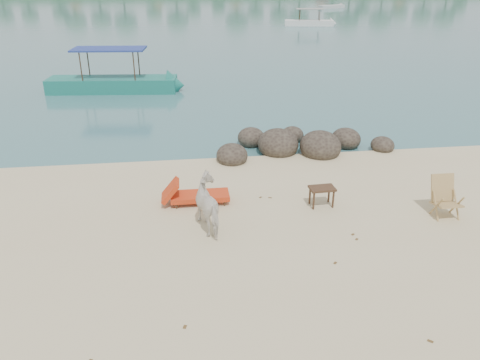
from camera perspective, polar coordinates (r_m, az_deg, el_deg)
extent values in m
plane|color=#37686E|center=(98.87, -6.56, 20.93)|extent=(400.00, 400.00, 0.00)
ellipsoid|color=black|center=(15.54, -0.98, 2.90)|extent=(1.05, 1.15, 0.78)
ellipsoid|color=black|center=(16.42, 4.66, 4.28)|extent=(1.42, 1.56, 1.07)
ellipsoid|color=black|center=(16.40, 9.75, 3.97)|extent=(1.42, 1.56, 1.06)
ellipsoid|color=black|center=(17.51, 12.78, 4.81)|extent=(1.05, 1.16, 0.79)
ellipsoid|color=black|center=(17.32, 16.96, 3.98)|extent=(0.82, 0.90, 0.61)
ellipsoid|color=black|center=(17.24, 1.37, 5.08)|extent=(1.00, 1.10, 0.75)
ellipsoid|color=black|center=(17.73, 6.41, 5.40)|extent=(0.83, 0.92, 0.63)
imported|color=white|center=(11.39, -3.48, -3.12)|extent=(1.08, 1.63, 1.26)
plane|color=brown|center=(13.12, 2.51, -2.24)|extent=(0.14, 0.14, 0.00)
plane|color=brown|center=(13.09, -7.77, -2.53)|extent=(0.12, 0.12, 0.00)
plane|color=brown|center=(8.85, -6.73, -17.49)|extent=(0.12, 0.12, 0.00)
plane|color=brown|center=(9.15, 22.16, -17.87)|extent=(0.14, 0.14, 0.00)
plane|color=brown|center=(11.69, 13.58, -6.58)|extent=(0.14, 0.14, 0.00)
plane|color=brown|center=(11.51, 14.03, -7.14)|extent=(0.14, 0.14, 0.00)
plane|color=brown|center=(10.56, 11.52, -10.00)|extent=(0.14, 0.14, 0.00)
plane|color=brown|center=(13.11, 3.68, -2.28)|extent=(0.13, 0.13, 0.00)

